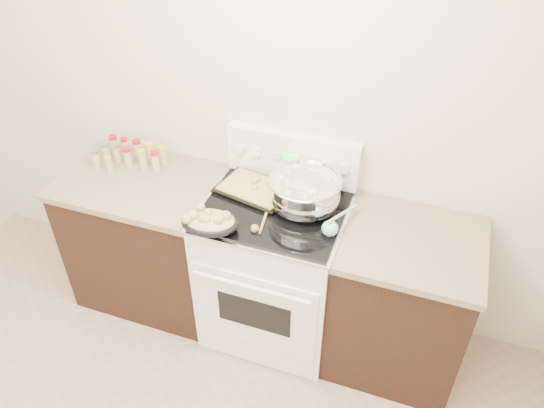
% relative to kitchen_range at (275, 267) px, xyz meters
% --- Properties ---
extents(counter_left, '(0.93, 0.67, 0.92)m').
position_rel_kitchen_range_xyz_m(counter_left, '(-0.83, 0.01, -0.03)').
color(counter_left, black).
rests_on(counter_left, ground).
extents(counter_right, '(0.73, 0.67, 0.92)m').
position_rel_kitchen_range_xyz_m(counter_right, '(0.73, 0.01, -0.03)').
color(counter_right, black).
rests_on(counter_right, ground).
extents(kitchen_range, '(0.78, 0.73, 1.22)m').
position_rel_kitchen_range_xyz_m(kitchen_range, '(0.00, 0.00, 0.00)').
color(kitchen_range, white).
rests_on(kitchen_range, ground).
extents(mixing_bowl, '(0.39, 0.39, 0.23)m').
position_rel_kitchen_range_xyz_m(mixing_bowl, '(0.14, 0.06, 0.54)').
color(mixing_bowl, silver).
rests_on(mixing_bowl, kitchen_range).
extents(roasting_pan, '(0.32, 0.25, 0.11)m').
position_rel_kitchen_range_xyz_m(roasting_pan, '(-0.25, -0.29, 0.50)').
color(roasting_pan, black).
rests_on(roasting_pan, kitchen_range).
extents(baking_sheet, '(0.45, 0.36, 0.06)m').
position_rel_kitchen_range_xyz_m(baking_sheet, '(-0.15, 0.09, 0.47)').
color(baking_sheet, black).
rests_on(baking_sheet, kitchen_range).
extents(wooden_spoon, '(0.06, 0.26, 0.04)m').
position_rel_kitchen_range_xyz_m(wooden_spoon, '(-0.03, -0.18, 0.46)').
color(wooden_spoon, '#AA7D4E').
rests_on(wooden_spoon, kitchen_range).
extents(blue_ladle, '(0.13, 0.27, 0.10)m').
position_rel_kitchen_range_xyz_m(blue_ladle, '(0.33, -0.10, 0.49)').
color(blue_ladle, '#8EC8D4').
rests_on(blue_ladle, kitchen_range).
extents(spice_jars, '(0.40, 0.23, 0.13)m').
position_rel_kitchen_range_xyz_m(spice_jars, '(-0.97, 0.14, 0.49)').
color(spice_jars, '#BFB28C').
rests_on(spice_jars, counter_left).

